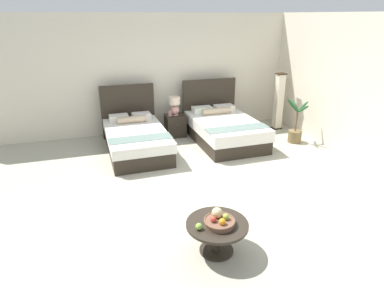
# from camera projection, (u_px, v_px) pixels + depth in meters

# --- Properties ---
(ground_plane) EXTENTS (10.01, 10.04, 0.02)m
(ground_plane) POSITION_uv_depth(u_px,v_px,m) (210.00, 183.00, 6.02)
(ground_plane) COLOR #A8A38F
(wall_back) EXTENTS (10.01, 0.12, 2.86)m
(wall_back) POSITION_uv_depth(u_px,v_px,m) (166.00, 74.00, 8.37)
(wall_back) COLOR beige
(wall_back) RESTS_ON ground
(wall_side_right) EXTENTS (0.12, 5.64, 2.86)m
(wall_side_right) POSITION_uv_depth(u_px,v_px,m) (354.00, 88.00, 6.75)
(wall_side_right) COLOR beige
(wall_side_right) RESTS_ON ground
(bed_near_window) EXTENTS (1.28, 2.19, 1.28)m
(bed_near_window) POSITION_uv_depth(u_px,v_px,m) (136.00, 138.00, 7.31)
(bed_near_window) COLOR #2B241B
(bed_near_window) RESTS_ON ground
(bed_near_corner) EXTENTS (1.42, 2.16, 1.31)m
(bed_near_corner) POSITION_uv_depth(u_px,v_px,m) (223.00, 128.00, 7.88)
(bed_near_corner) COLOR #2B241B
(bed_near_corner) RESTS_ON ground
(nightstand) EXTENTS (0.47, 0.45, 0.53)m
(nightstand) POSITION_uv_depth(u_px,v_px,m) (175.00, 125.00, 8.25)
(nightstand) COLOR #2B241B
(nightstand) RESTS_ON ground
(table_lamp) EXTENTS (0.26, 0.26, 0.45)m
(table_lamp) POSITION_uv_depth(u_px,v_px,m) (175.00, 105.00, 8.08)
(table_lamp) COLOR #DA9A8D
(table_lamp) RESTS_ON nightstand
(vase) EXTENTS (0.10, 0.10, 0.15)m
(vase) POSITION_uv_depth(u_px,v_px,m) (170.00, 113.00, 8.05)
(vase) COLOR gray
(vase) RESTS_ON nightstand
(coffee_table) EXTENTS (0.78, 0.78, 0.41)m
(coffee_table) POSITION_uv_depth(u_px,v_px,m) (217.00, 230.00, 4.17)
(coffee_table) COLOR #2B241B
(coffee_table) RESTS_ON ground
(fruit_bowl) EXTENTS (0.39, 0.39, 0.19)m
(fruit_bowl) POSITION_uv_depth(u_px,v_px,m) (219.00, 220.00, 4.08)
(fruit_bowl) COLOR brown
(fruit_bowl) RESTS_ON coffee_table
(loose_apple) EXTENTS (0.08, 0.08, 0.08)m
(loose_apple) POSITION_uv_depth(u_px,v_px,m) (199.00, 226.00, 3.99)
(loose_apple) COLOR #82B43D
(loose_apple) RESTS_ON coffee_table
(floor_lamp_corner) EXTENTS (0.22, 0.22, 1.45)m
(floor_lamp_corner) POSITION_uv_depth(u_px,v_px,m) (279.00, 102.00, 8.62)
(floor_lamp_corner) COLOR black
(floor_lamp_corner) RESTS_ON ground
(potted_palm) EXTENTS (0.53, 0.60, 1.07)m
(potted_palm) POSITION_uv_depth(u_px,v_px,m) (295.00, 131.00, 7.83)
(potted_palm) COLOR brown
(potted_palm) RESTS_ON ground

